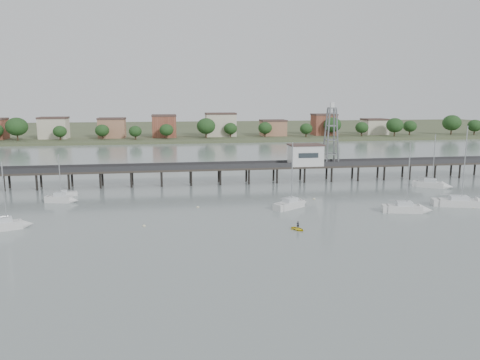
{
  "coord_description": "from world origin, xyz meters",
  "views": [
    {
      "loc": [
        -8.96,
        -51.41,
        20.88
      ],
      "look_at": [
        5.71,
        42.0,
        4.0
      ],
      "focal_mm": 35.0,
      "sensor_mm": 36.0,
      "label": 1
    }
  ],
  "objects_px": {
    "pier": "(205,169)",
    "sailboat_d": "(411,209)",
    "sailboat_a": "(11,225)",
    "yellow_dinghy": "(298,230)",
    "sailboat_f": "(468,203)",
    "sailboat_b": "(64,199)",
    "white_tender": "(67,194)",
    "lattice_tower": "(331,137)",
    "sailboat_c": "(294,204)",
    "sailboat_e": "(436,185)"
  },
  "relations": [
    {
      "from": "white_tender",
      "to": "sailboat_e",
      "type": "bearing_deg",
      "value": -19.05
    },
    {
      "from": "sailboat_a",
      "to": "yellow_dinghy",
      "type": "xyz_separation_m",
      "value": [
        45.19,
        -7.6,
        -0.65
      ]
    },
    {
      "from": "pier",
      "to": "sailboat_f",
      "type": "xyz_separation_m",
      "value": [
        48.26,
        -31.38,
        -3.17
      ]
    },
    {
      "from": "sailboat_a",
      "to": "lattice_tower",
      "type": "bearing_deg",
      "value": 5.27
    },
    {
      "from": "sailboat_c",
      "to": "yellow_dinghy",
      "type": "distance_m",
      "value": 15.63
    },
    {
      "from": "sailboat_c",
      "to": "sailboat_b",
      "type": "height_order",
      "value": "sailboat_c"
    },
    {
      "from": "pier",
      "to": "lattice_tower",
      "type": "xyz_separation_m",
      "value": [
        31.5,
        0.0,
        7.31
      ]
    },
    {
      "from": "white_tender",
      "to": "pier",
      "type": "bearing_deg",
      "value": 0.61
    },
    {
      "from": "sailboat_d",
      "to": "yellow_dinghy",
      "type": "bearing_deg",
      "value": -147.32
    },
    {
      "from": "sailboat_b",
      "to": "sailboat_f",
      "type": "distance_m",
      "value": 79.52
    },
    {
      "from": "lattice_tower",
      "to": "sailboat_c",
      "type": "relative_size",
      "value": 1.17
    },
    {
      "from": "pier",
      "to": "sailboat_f",
      "type": "height_order",
      "value": "sailboat_f"
    },
    {
      "from": "sailboat_c",
      "to": "white_tender",
      "type": "xyz_separation_m",
      "value": [
        -45.12,
        17.44,
        -0.19
      ]
    },
    {
      "from": "lattice_tower",
      "to": "sailboat_b",
      "type": "height_order",
      "value": "lattice_tower"
    },
    {
      "from": "sailboat_b",
      "to": "white_tender",
      "type": "relative_size",
      "value": 2.53
    },
    {
      "from": "sailboat_c",
      "to": "white_tender",
      "type": "relative_size",
      "value": 3.29
    },
    {
      "from": "pier",
      "to": "white_tender",
      "type": "distance_m",
      "value": 31.81
    },
    {
      "from": "pier",
      "to": "sailboat_c",
      "type": "xyz_separation_m",
      "value": [
        14.89,
        -26.74,
        -3.15
      ]
    },
    {
      "from": "sailboat_d",
      "to": "white_tender",
      "type": "distance_m",
      "value": 69.72
    },
    {
      "from": "sailboat_d",
      "to": "sailboat_a",
      "type": "bearing_deg",
      "value": -165.42
    },
    {
      "from": "sailboat_a",
      "to": "sailboat_b",
      "type": "xyz_separation_m",
      "value": [
        4.23,
        18.64,
        0.01
      ]
    },
    {
      "from": "sailboat_c",
      "to": "sailboat_b",
      "type": "xyz_separation_m",
      "value": [
        -44.58,
        11.04,
        0.02
      ]
    },
    {
      "from": "sailboat_d",
      "to": "sailboat_c",
      "type": "bearing_deg",
      "value": 174.17
    },
    {
      "from": "sailboat_a",
      "to": "sailboat_f",
      "type": "distance_m",
      "value": 82.24
    },
    {
      "from": "sailboat_b",
      "to": "white_tender",
      "type": "distance_m",
      "value": 6.43
    },
    {
      "from": "pier",
      "to": "sailboat_b",
      "type": "relative_size",
      "value": 14.77
    },
    {
      "from": "sailboat_b",
      "to": "yellow_dinghy",
      "type": "xyz_separation_m",
      "value": [
        40.95,
        -26.23,
        -0.66
      ]
    },
    {
      "from": "sailboat_d",
      "to": "sailboat_c",
      "type": "relative_size",
      "value": 1.03
    },
    {
      "from": "sailboat_a",
      "to": "sailboat_f",
      "type": "height_order",
      "value": "sailboat_f"
    },
    {
      "from": "sailboat_d",
      "to": "yellow_dinghy",
      "type": "distance_m",
      "value": 24.91
    },
    {
      "from": "yellow_dinghy",
      "to": "lattice_tower",
      "type": "bearing_deg",
      "value": 35.96
    },
    {
      "from": "sailboat_d",
      "to": "sailboat_f",
      "type": "distance_m",
      "value": 13.63
    },
    {
      "from": "pier",
      "to": "sailboat_d",
      "type": "height_order",
      "value": "sailboat_d"
    },
    {
      "from": "sailboat_a",
      "to": "white_tender",
      "type": "height_order",
      "value": "sailboat_a"
    },
    {
      "from": "sailboat_f",
      "to": "yellow_dinghy",
      "type": "distance_m",
      "value": 38.48
    },
    {
      "from": "sailboat_e",
      "to": "white_tender",
      "type": "bearing_deg",
      "value": -147.5
    },
    {
      "from": "sailboat_d",
      "to": "sailboat_a",
      "type": "xyz_separation_m",
      "value": [
        -68.84,
        -0.21,
        0.01
      ]
    },
    {
      "from": "yellow_dinghy",
      "to": "pier",
      "type": "bearing_deg",
      "value": 76.76
    },
    {
      "from": "pier",
      "to": "sailboat_b",
      "type": "bearing_deg",
      "value": -152.13
    },
    {
      "from": "white_tender",
      "to": "sailboat_b",
      "type": "bearing_deg",
      "value": -101.6
    },
    {
      "from": "sailboat_c",
      "to": "sailboat_e",
      "type": "height_order",
      "value": "sailboat_c"
    },
    {
      "from": "lattice_tower",
      "to": "yellow_dinghy",
      "type": "bearing_deg",
      "value": -115.76
    },
    {
      "from": "lattice_tower",
      "to": "sailboat_f",
      "type": "relative_size",
      "value": 0.94
    },
    {
      "from": "pier",
      "to": "sailboat_d",
      "type": "relative_size",
      "value": 11.07
    },
    {
      "from": "sailboat_d",
      "to": "sailboat_b",
      "type": "xyz_separation_m",
      "value": [
        -64.6,
        18.43,
        0.02
      ]
    },
    {
      "from": "sailboat_c",
      "to": "sailboat_a",
      "type": "bearing_deg",
      "value": 154.58
    },
    {
      "from": "sailboat_f",
      "to": "lattice_tower",
      "type": "bearing_deg",
      "value": 135.19
    },
    {
      "from": "pier",
      "to": "sailboat_e",
      "type": "xyz_separation_m",
      "value": [
        52.62,
        -13.02,
        -3.15
      ]
    },
    {
      "from": "sailboat_d",
      "to": "sailboat_e",
      "type": "distance_m",
      "value": 27.55
    },
    {
      "from": "lattice_tower",
      "to": "sailboat_b",
      "type": "xyz_separation_m",
      "value": [
        -61.19,
        -15.7,
        -10.44
      ]
    }
  ]
}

